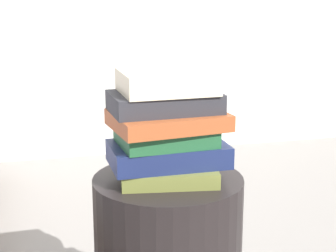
{
  "coord_description": "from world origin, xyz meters",
  "views": [
    {
      "loc": [
        -0.34,
        -1.3,
        1.02
      ],
      "look_at": [
        0.0,
        0.0,
        0.67
      ],
      "focal_mm": 61.3,
      "sensor_mm": 36.0,
      "label": 1
    }
  ],
  "objects_px": {
    "book_olive": "(167,170)",
    "book_cream": "(165,82)",
    "book_rust": "(167,120)",
    "book_charcoal": "(165,102)",
    "book_navy": "(167,154)",
    "book_forest": "(166,136)"
  },
  "relations": [
    {
      "from": "book_olive",
      "to": "book_navy",
      "type": "height_order",
      "value": "book_navy"
    },
    {
      "from": "book_navy",
      "to": "book_rust",
      "type": "height_order",
      "value": "book_rust"
    },
    {
      "from": "book_rust",
      "to": "book_charcoal",
      "type": "xyz_separation_m",
      "value": [
        -0.0,
        0.01,
        0.04
      ]
    },
    {
      "from": "book_navy",
      "to": "book_forest",
      "type": "height_order",
      "value": "book_forest"
    },
    {
      "from": "book_olive",
      "to": "book_rust",
      "type": "xyz_separation_m",
      "value": [
        -0.0,
        -0.01,
        0.13
      ]
    },
    {
      "from": "book_navy",
      "to": "book_cream",
      "type": "distance_m",
      "value": 0.18
    },
    {
      "from": "book_navy",
      "to": "book_cream",
      "type": "relative_size",
      "value": 1.28
    },
    {
      "from": "book_forest",
      "to": "book_charcoal",
      "type": "xyz_separation_m",
      "value": [
        -0.0,
        0.01,
        0.08
      ]
    },
    {
      "from": "book_rust",
      "to": "book_cream",
      "type": "height_order",
      "value": "book_cream"
    },
    {
      "from": "book_navy",
      "to": "book_forest",
      "type": "bearing_deg",
      "value": -141.78
    },
    {
      "from": "book_charcoal",
      "to": "book_cream",
      "type": "distance_m",
      "value": 0.05
    },
    {
      "from": "book_charcoal",
      "to": "book_cream",
      "type": "height_order",
      "value": "book_cream"
    },
    {
      "from": "book_rust",
      "to": "book_charcoal",
      "type": "bearing_deg",
      "value": 99.62
    },
    {
      "from": "book_charcoal",
      "to": "book_olive",
      "type": "bearing_deg",
      "value": -27.85
    },
    {
      "from": "book_forest",
      "to": "book_charcoal",
      "type": "bearing_deg",
      "value": 87.66
    },
    {
      "from": "book_navy",
      "to": "book_forest",
      "type": "distance_m",
      "value": 0.05
    },
    {
      "from": "book_rust",
      "to": "book_cream",
      "type": "relative_size",
      "value": 1.2
    },
    {
      "from": "book_olive",
      "to": "book_cream",
      "type": "relative_size",
      "value": 1.04
    },
    {
      "from": "book_olive",
      "to": "book_rust",
      "type": "distance_m",
      "value": 0.13
    },
    {
      "from": "book_cream",
      "to": "book_olive",
      "type": "bearing_deg",
      "value": -20.0
    },
    {
      "from": "book_forest",
      "to": "book_navy",
      "type": "bearing_deg",
      "value": 35.05
    },
    {
      "from": "book_forest",
      "to": "book_cream",
      "type": "distance_m",
      "value": 0.13
    }
  ]
}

